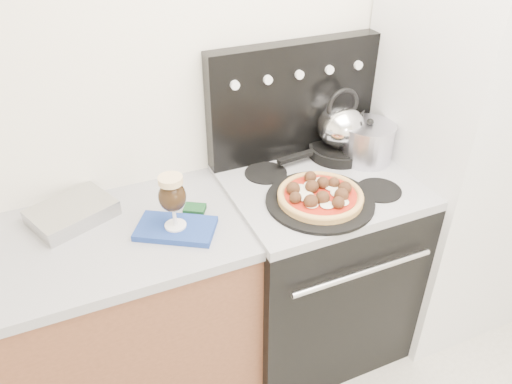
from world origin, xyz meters
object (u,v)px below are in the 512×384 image
fridge (460,146)px  pizza (320,194)px  stove_body (313,269)px  beer_glass (173,202)px  skillet (338,150)px  pizza_pan (320,201)px  oven_mitt (176,229)px  base_cabinet (65,343)px  stock_pot (367,143)px  tea_kettle (341,123)px

fridge → pizza: fridge is taller
stove_body → beer_glass: (-0.63, -0.05, 0.59)m
stove_body → skillet: size_ratio=3.36×
skillet → pizza: bearing=-131.5°
pizza_pan → skillet: bearing=48.5°
stove_body → oven_mitt: 0.79m
pizza_pan → stove_body: bearing=58.7°
base_cabinet → beer_glass: (0.47, -0.08, 0.60)m
beer_glass → stock_pot: (0.90, 0.14, -0.03)m
oven_mitt → beer_glass: size_ratio=1.32×
stock_pot → skillet: bearing=137.4°
skillet → stove_body: bearing=-137.6°
stove_body → base_cabinet: bearing=178.7°
stove_body → beer_glass: size_ratio=4.14×
tea_kettle → skillet: bearing=0.0°
beer_glass → stove_body: bearing=4.8°
tea_kettle → fridge: bearing=-38.0°
stock_pot → beer_glass: bearing=-171.4°
base_cabinet → oven_mitt: size_ratio=5.19×
beer_glass → fridge: bearing=1.2°
pizza → beer_glass: bearing=172.5°
stove_body → oven_mitt: oven_mitt is taller
base_cabinet → pizza: (1.03, -0.15, 0.53)m
fridge → skillet: fridge is taller
base_cabinet → fridge: size_ratio=0.76×
pizza_pan → stock_pot: size_ratio=1.92×
pizza → stove_body: bearing=58.7°
fridge → stock_pot: (-0.43, 0.11, 0.05)m
pizza_pan → pizza: size_ratio=1.28×
oven_mitt → pizza_pan: size_ratio=0.66×
fridge → pizza: bearing=-172.6°
stock_pot → tea_kettle: bearing=137.4°
beer_glass → pizza: bearing=-7.5°
beer_glass → stock_pot: beer_glass is taller
stove_body → pizza: pizza is taller
pizza → skillet: size_ratio=1.26×
base_cabinet → fridge: fridge is taller
base_cabinet → pizza: size_ratio=4.41×
stove_body → pizza: 0.54m
stove_body → skillet: bearing=42.4°
beer_glass → pizza: beer_glass is taller
tea_kettle → stock_pot: (0.09, -0.08, -0.08)m
pizza → stock_pot: stock_pot is taller
fridge → oven_mitt: size_ratio=6.80×
stove_body → pizza: bearing=-121.3°
tea_kettle → stock_pot: 0.15m
base_cabinet → skillet: skillet is taller
fridge → tea_kettle: bearing=159.8°
pizza_pan → fridge: bearing=7.4°
oven_mitt → beer_glass: beer_glass is taller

